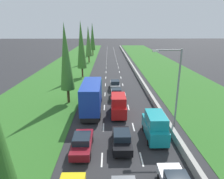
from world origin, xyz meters
The scene contains 17 objects.
ground_plane centered at (0.00, 60.00, 0.00)m, with size 300.00×300.00×0.00m, color #28282B.
grass_verge_left centered at (-12.65, 60.00, 0.02)m, with size 14.00×140.00×0.04m, color #2D6623.
grass_verge_right centered at (14.35, 60.00, 0.02)m, with size 14.00×140.00×0.04m, color #2D6623.
median_barrier centered at (5.70, 60.00, 0.42)m, with size 0.44×120.00×0.85m, color #9E9B93.
lane_markings centered at (0.00, 60.00, 0.01)m, with size 3.64×116.00×0.01m.
black_sedan_centre_lane centered at (0.11, 17.01, 0.81)m, with size 1.82×4.50×1.64m.
red_van_centre_lane centered at (0.14, 24.39, 1.40)m, with size 1.96×4.90×2.82m.
maroon_sedan_left_lane centered at (-3.63, 16.43, 0.81)m, with size 1.82×4.50×1.64m.
blue_box_truck_left_lane centered at (-3.40, 26.01, 2.18)m, with size 2.46×9.40×4.18m.
grey_hatchback_centre_lane_fourth centered at (0.13, 30.76, 0.84)m, with size 1.74×3.90×1.72m.
grey_sedan_centre_lane centered at (0.09, 36.25, 0.81)m, with size 1.82×4.50×1.64m.
teal_van_right_lane centered at (3.64, 18.52, 1.40)m, with size 1.96×4.90×2.82m.
poplar_tree_second centered at (-7.29, 29.13, 6.99)m, with size 2.10×2.10×11.88m.
poplar_tree_third centered at (-7.15, 45.53, 7.36)m, with size 2.12×2.12×12.62m.
poplar_tree_fourth centered at (-7.47, 65.72, 6.89)m, with size 2.09×2.09×11.67m.
poplar_tree_fifth centered at (-7.49, 83.46, 7.58)m, with size 2.13×2.13×13.05m.
street_light_mast centered at (6.29, 21.29, 5.23)m, with size 3.20×0.28×9.00m.
Camera 1 is at (-1.14, -0.02, 11.16)m, focal length 32.18 mm.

